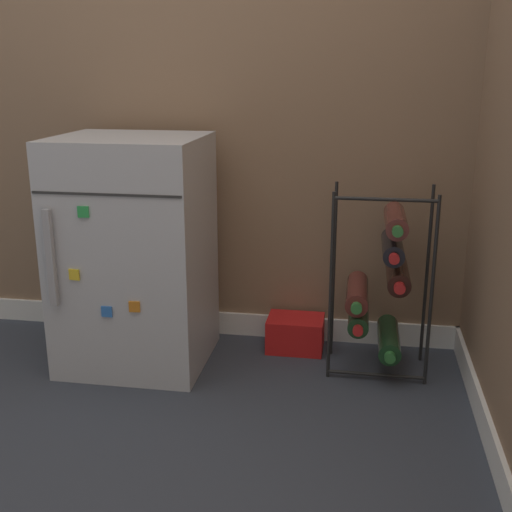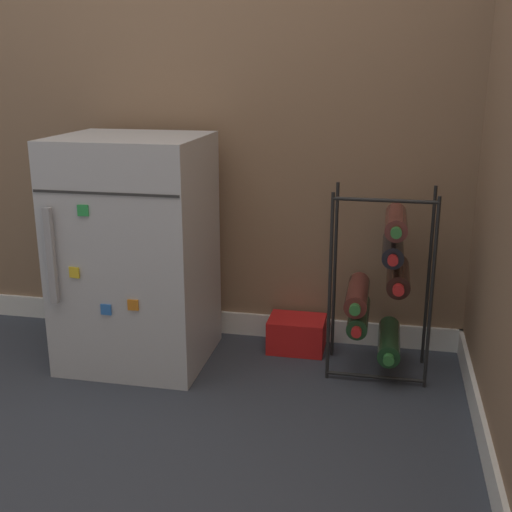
# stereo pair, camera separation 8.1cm
# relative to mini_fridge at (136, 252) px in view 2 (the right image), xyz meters

# --- Properties ---
(ground_plane) EXTENTS (14.00, 14.00, 0.00)m
(ground_plane) POSITION_rel_mini_fridge_xyz_m (0.15, -0.36, -0.41)
(ground_plane) COLOR #333842
(wall_back) EXTENTS (7.03, 0.07, 2.50)m
(wall_back) POSITION_rel_mini_fridge_xyz_m (0.15, 0.31, 0.83)
(wall_back) COLOR #84664C
(wall_back) RESTS_ON ground_plane
(mini_fridge) EXTENTS (0.50, 0.47, 0.81)m
(mini_fridge) POSITION_rel_mini_fridge_xyz_m (0.00, 0.00, 0.00)
(mini_fridge) COLOR #B7BABF
(mini_fridge) RESTS_ON ground_plane
(wine_rack) EXTENTS (0.34, 0.30, 0.65)m
(wine_rack) POSITION_rel_mini_fridge_xyz_m (0.86, 0.06, -0.09)
(wine_rack) COLOR black
(wine_rack) RESTS_ON ground_plane
(soda_box) EXTENTS (0.21, 0.16, 0.13)m
(soda_box) POSITION_rel_mini_fridge_xyz_m (0.55, 0.18, -0.34)
(soda_box) COLOR red
(soda_box) RESTS_ON ground_plane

